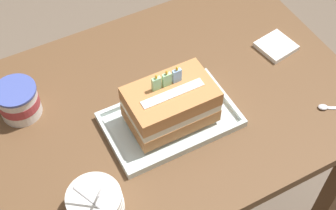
# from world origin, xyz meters

# --- Properties ---
(ground_plane) EXTENTS (8.00, 8.00, 0.00)m
(ground_plane) POSITION_xyz_m (0.00, 0.00, 0.00)
(ground_plane) COLOR #6B5B4C
(dining_table) EXTENTS (1.13, 0.78, 0.70)m
(dining_table) POSITION_xyz_m (0.00, 0.00, 0.60)
(dining_table) COLOR brown
(dining_table) RESTS_ON ground_plane
(foil_tray) EXTENTS (0.37, 0.23, 0.02)m
(foil_tray) POSITION_xyz_m (-0.02, -0.07, 0.70)
(foil_tray) COLOR silver
(foil_tray) RESTS_ON dining_table
(birthday_cake) EXTENTS (0.23, 0.15, 0.17)m
(birthday_cake) POSITION_xyz_m (-0.02, -0.07, 0.78)
(birthday_cake) COLOR #C17E47
(birthday_cake) RESTS_ON foil_tray
(bowl_stack) EXTENTS (0.14, 0.14, 0.13)m
(bowl_stack) POSITION_xyz_m (-0.31, -0.23, 0.73)
(bowl_stack) COLOR white
(bowl_stack) RESTS_ON dining_table
(ice_cream_tub) EXTENTS (0.12, 0.12, 0.10)m
(ice_cream_tub) POSITION_xyz_m (-0.38, 0.16, 0.75)
(ice_cream_tub) COLOR white
(ice_cream_tub) RESTS_ON dining_table
(serving_spoon_near_tray) EXTENTS (0.12, 0.08, 0.01)m
(serving_spoon_near_tray) POSITION_xyz_m (0.41, -0.25, 0.70)
(serving_spoon_near_tray) COLOR silver
(serving_spoon_near_tray) RESTS_ON dining_table
(napkin_pile) EXTENTS (0.12, 0.12, 0.02)m
(napkin_pile) POSITION_xyz_m (0.41, 0.03, 0.70)
(napkin_pile) COLOR white
(napkin_pile) RESTS_ON dining_table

